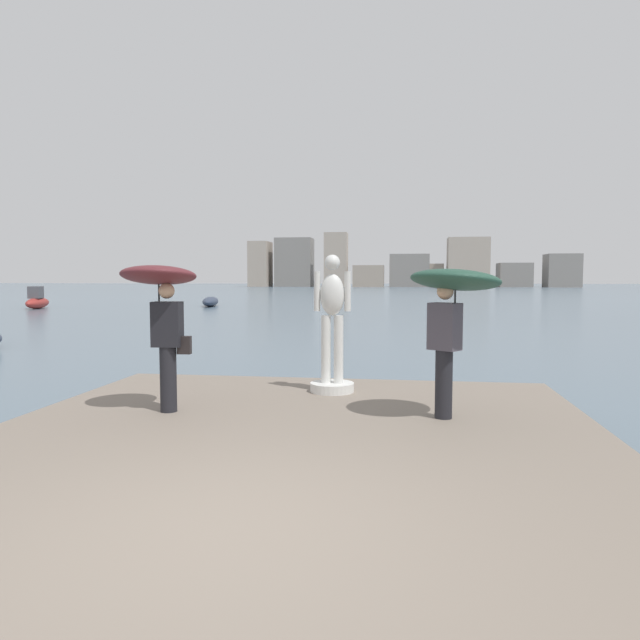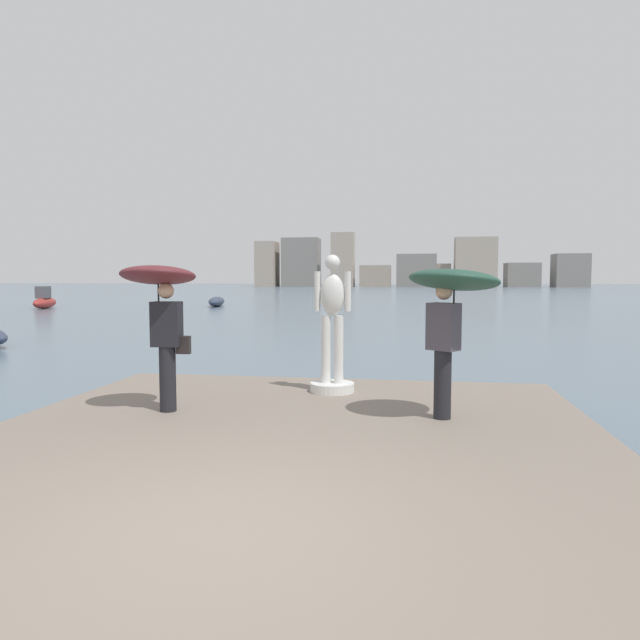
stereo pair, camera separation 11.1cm
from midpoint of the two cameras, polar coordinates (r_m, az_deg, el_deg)
ground_plane at (r=43.93m, az=6.40°, el=1.28°), size 400.00×400.00×0.00m
pier at (r=5.98m, az=-5.07°, el=-15.31°), size 7.34×9.25×0.40m
statue_white_figure at (r=9.02m, az=0.87°, el=-1.58°), size 0.69×0.69×2.16m
onlooker_left at (r=7.95m, az=-15.83°, el=2.16°), size 1.06×1.08×2.00m
onlooker_right at (r=7.39m, az=12.61°, el=2.22°), size 1.59×1.59×1.96m
boat_mid at (r=46.06m, az=-10.88°, el=1.82°), size 2.20×5.12×0.74m
boat_rightward at (r=46.39m, az=-26.33°, el=1.71°), size 2.05×4.03×1.62m
distant_skyline at (r=149.37m, az=7.34°, el=5.27°), size 83.23×11.26×13.88m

